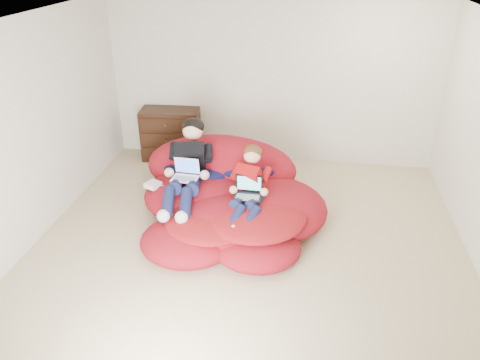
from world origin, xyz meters
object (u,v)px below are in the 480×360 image
object	(u,v)px
older_boy	(188,163)
younger_boy	(249,183)
beanbag_pile	(228,199)
laptop_white	(186,173)
dresser	(171,134)
laptop_black	(248,191)

from	to	relation	value
older_boy	younger_boy	bearing A→B (deg)	-16.13
beanbag_pile	laptop_white	xyz separation A→B (m)	(-0.50, -0.10, 0.38)
dresser	laptop_white	size ratio (longest dim) A/B	2.86
younger_boy	dresser	bearing A→B (deg)	128.87
dresser	laptop_white	bearing A→B (deg)	-67.86
beanbag_pile	younger_boy	xyz separation A→B (m)	(0.30, -0.22, 0.36)
beanbag_pile	younger_boy	size ratio (longest dim) A/B	2.35
beanbag_pile	laptop_black	bearing A→B (deg)	-44.75
dresser	laptop_white	world-z (taller)	dresser
beanbag_pile	older_boy	xyz separation A→B (m)	(-0.50, 0.01, 0.46)
dresser	laptop_black	size ratio (longest dim) A/B	2.90
beanbag_pile	laptop_white	size ratio (longest dim) A/B	7.54
beanbag_pile	younger_boy	distance (m)	0.52
younger_boy	laptop_black	size ratio (longest dim) A/B	3.26
dresser	older_boy	distance (m)	1.83
dresser	older_boy	xyz separation A→B (m)	(0.72, -1.66, 0.32)
younger_boy	laptop_black	distance (m)	0.10
beanbag_pile	older_boy	bearing A→B (deg)	178.63
dresser	laptop_black	xyz separation A→B (m)	(1.52, -1.97, 0.16)
beanbag_pile	laptop_black	distance (m)	0.52
laptop_white	younger_boy	bearing A→B (deg)	-8.52
dresser	younger_boy	bearing A→B (deg)	-51.13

